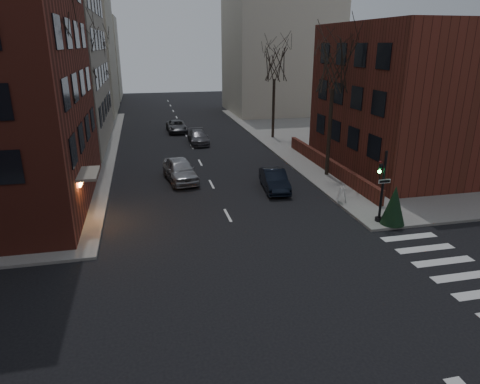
# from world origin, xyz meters

# --- Properties ---
(ground) EXTENTS (160.00, 160.00, 0.00)m
(ground) POSITION_xyz_m (0.00, 0.00, 0.00)
(ground) COLOR black
(ground) RESTS_ON ground
(sidewalk_far_right) EXTENTS (44.00, 44.00, 0.15)m
(sidewalk_far_right) POSITION_xyz_m (29.00, 30.00, 0.07)
(sidewalk_far_right) COLOR gray
(sidewalk_far_right) RESTS_ON ground
(building_right_brick) EXTENTS (12.00, 14.00, 11.00)m
(building_right_brick) POSITION_xyz_m (16.50, 19.00, 5.50)
(building_right_brick) COLOR #5A231A
(building_right_brick) RESTS_ON ground
(low_wall_right) EXTENTS (0.35, 16.00, 1.00)m
(low_wall_right) POSITION_xyz_m (9.30, 19.00, 0.65)
(low_wall_right) COLOR #5A231A
(low_wall_right) RESTS_ON sidewalk_far_right
(building_distant_la) EXTENTS (14.00, 16.00, 18.00)m
(building_distant_la) POSITION_xyz_m (-15.00, 55.00, 9.00)
(building_distant_la) COLOR #B7AD9B
(building_distant_la) RESTS_ON ground
(building_distant_ra) EXTENTS (14.00, 14.00, 16.00)m
(building_distant_ra) POSITION_xyz_m (15.00, 50.00, 8.00)
(building_distant_ra) COLOR #B7AD9B
(building_distant_ra) RESTS_ON ground
(building_distant_lb) EXTENTS (10.00, 12.00, 14.00)m
(building_distant_lb) POSITION_xyz_m (-13.00, 72.00, 7.00)
(building_distant_lb) COLOR #B7AD9B
(building_distant_lb) RESTS_ON ground
(traffic_signal) EXTENTS (0.76, 0.44, 4.00)m
(traffic_signal) POSITION_xyz_m (7.94, 8.99, 1.91)
(traffic_signal) COLOR black
(traffic_signal) RESTS_ON sidewalk_far_right
(tree_left_a) EXTENTS (4.18, 4.18, 10.26)m
(tree_left_a) POSITION_xyz_m (-8.80, 14.00, 8.47)
(tree_left_a) COLOR #2D231C
(tree_left_a) RESTS_ON sidewalk_far_left
(tree_left_b) EXTENTS (4.40, 4.40, 10.80)m
(tree_left_b) POSITION_xyz_m (-8.80, 26.00, 8.91)
(tree_left_b) COLOR #2D231C
(tree_left_b) RESTS_ON sidewalk_far_left
(tree_left_c) EXTENTS (3.96, 3.96, 9.72)m
(tree_left_c) POSITION_xyz_m (-8.80, 40.00, 8.03)
(tree_left_c) COLOR #2D231C
(tree_left_c) RESTS_ON sidewalk_far_left
(tree_right_a) EXTENTS (3.96, 3.96, 9.72)m
(tree_right_a) POSITION_xyz_m (8.80, 18.00, 8.03)
(tree_right_a) COLOR #2D231C
(tree_right_a) RESTS_ON sidewalk_far_right
(tree_right_b) EXTENTS (3.74, 3.74, 9.18)m
(tree_right_b) POSITION_xyz_m (8.80, 32.00, 7.59)
(tree_right_b) COLOR #2D231C
(tree_right_b) RESTS_ON sidewalk_far_right
(streetlamp_near) EXTENTS (0.36, 0.36, 6.28)m
(streetlamp_near) POSITION_xyz_m (-8.20, 22.00, 4.24)
(streetlamp_near) COLOR black
(streetlamp_near) RESTS_ON sidewalk_far_left
(streetlamp_far) EXTENTS (0.36, 0.36, 6.28)m
(streetlamp_far) POSITION_xyz_m (-8.20, 42.00, 4.24)
(streetlamp_far) COLOR black
(streetlamp_far) RESTS_ON sidewalk_far_left
(parked_sedan) EXTENTS (1.89, 4.38, 1.40)m
(parked_sedan) POSITION_xyz_m (4.01, 15.85, 0.70)
(parked_sedan) COLOR black
(parked_sedan) RESTS_ON ground
(car_lane_silver) EXTENTS (2.60, 5.09, 1.66)m
(car_lane_silver) POSITION_xyz_m (-2.08, 19.32, 0.83)
(car_lane_silver) COLOR #96979B
(car_lane_silver) RESTS_ON ground
(car_lane_gray) EXTENTS (1.85, 4.49, 1.30)m
(car_lane_gray) POSITION_xyz_m (0.80, 31.23, 0.65)
(car_lane_gray) COLOR #47474C
(car_lane_gray) RESTS_ON ground
(car_lane_far) EXTENTS (2.25, 4.66, 1.28)m
(car_lane_far) POSITION_xyz_m (-0.80, 37.75, 0.64)
(car_lane_far) COLOR #414146
(car_lane_far) RESTS_ON ground
(sandwich_board) EXTENTS (0.59, 0.70, 0.96)m
(sandwich_board) POSITION_xyz_m (7.30, 12.29, 0.63)
(sandwich_board) COLOR silver
(sandwich_board) RESTS_ON sidewalk_far_right
(evergreen_shrub) EXTENTS (1.69, 1.69, 2.18)m
(evergreen_shrub) POSITION_xyz_m (8.51, 8.50, 1.24)
(evergreen_shrub) COLOR black
(evergreen_shrub) RESTS_ON sidewalk_far_right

